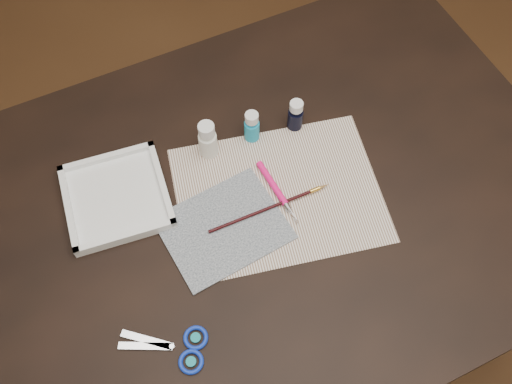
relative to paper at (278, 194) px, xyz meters
name	(u,v)px	position (x,y,z in m)	size (l,w,h in m)	color
ground	(256,317)	(-0.05, 0.00, -0.76)	(3.50, 3.50, 0.02)	#422614
table	(256,273)	(-0.05, 0.00, -0.38)	(1.30, 0.90, 0.75)	black
paper	(278,194)	(0.00, 0.00, 0.00)	(0.40, 0.31, 0.00)	white
canvas	(224,228)	(-0.13, -0.02, 0.00)	(0.23, 0.18, 0.00)	black
paint_bottle_white	(208,140)	(-0.09, 0.15, 0.05)	(0.04, 0.04, 0.09)	white
paint_bottle_cyan	(252,126)	(0.01, 0.15, 0.04)	(0.03, 0.03, 0.08)	#1899C3
paint_bottle_navy	(296,115)	(0.11, 0.14, 0.04)	(0.03, 0.03, 0.08)	black
paintbrush	(270,207)	(-0.03, -0.02, 0.01)	(0.26, 0.01, 0.01)	black
craft_knife	(279,193)	(0.00, 0.00, 0.01)	(0.16, 0.01, 0.01)	#FF1376
scissors	(163,349)	(-0.32, -0.19, 0.00)	(0.17, 0.09, 0.01)	silver
palette_tray	(116,197)	(-0.30, 0.13, 0.01)	(0.20, 0.20, 0.02)	white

